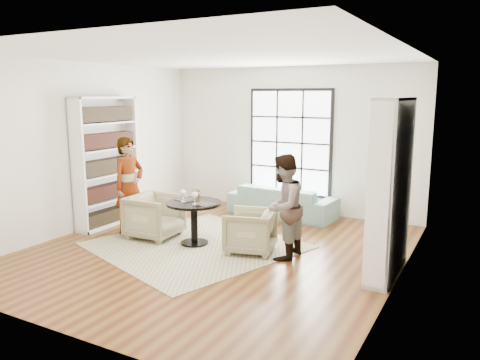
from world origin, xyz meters
The scene contains 16 objects.
ground centered at (0.00, 0.00, 0.00)m, with size 6.00×6.00×0.00m, color brown.
room_shell centered at (0.00, 0.54, 1.26)m, with size 6.00×6.01×6.00m.
rug centered at (-0.42, 0.03, 0.01)m, with size 2.85×2.85×0.01m, color tan.
pedestal_table centered at (-0.48, 0.09, 0.52)m, with size 0.89×0.89×0.71m.
sofa centered at (0.07, 2.45, 0.31)m, with size 2.15×0.84×0.63m, color gray.
armchair_left centered at (-1.28, 0.07, 0.38)m, with size 0.80×0.83×0.75m, color tan.
armchair_right centered at (0.50, 0.19, 0.34)m, with size 0.72×0.75×0.68m, color #BCBB86.
person_left centered at (-1.83, 0.07, 0.86)m, with size 0.62×0.41×1.71m, color gray.
person_right centered at (1.05, 0.19, 0.79)m, with size 0.77×0.60×1.58m, color gray.
placemat_left centered at (-0.68, 0.15, 0.72)m, with size 0.34×0.26×0.01m, color black.
placemat_right centered at (-0.25, 0.05, 0.72)m, with size 0.34×0.26×0.01m, color black.
cutlery_left centered at (-0.68, 0.15, 0.73)m, with size 0.14×0.22×0.01m, color silver, non-canonical shape.
cutlery_right centered at (-0.25, 0.05, 0.73)m, with size 0.14×0.22×0.01m, color silver, non-canonical shape.
wine_glass_left centered at (-0.64, 0.02, 0.86)m, with size 0.09×0.09×0.21m.
wine_glass_right centered at (-0.37, -0.04, 0.86)m, with size 0.09×0.09×0.21m.
flower_centerpiece centered at (-0.46, 0.17, 0.83)m, with size 0.21×0.18×0.23m, color gray.
Camera 1 is at (3.72, -6.05, 2.44)m, focal length 35.00 mm.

